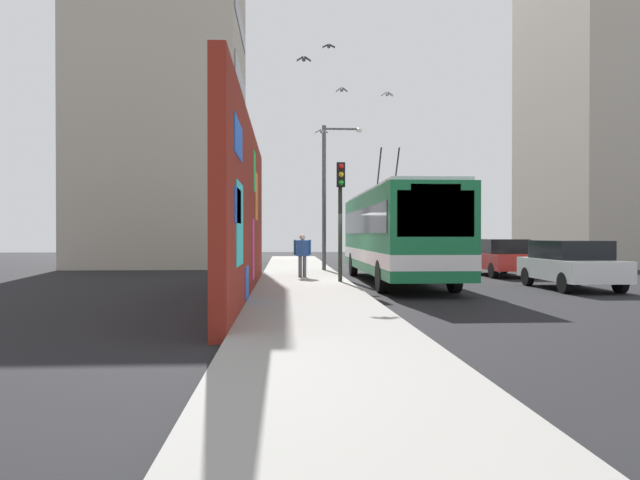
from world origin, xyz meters
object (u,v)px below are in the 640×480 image
object	(u,v)px
parked_car_white	(570,264)
parked_car_red	(499,256)
city_bus	(395,232)
pedestrian_midblock	(302,252)
traffic_light	(341,201)
street_lamp	(329,187)

from	to	relation	value
parked_car_white	parked_car_red	bearing A→B (deg)	-0.00
city_bus	pedestrian_midblock	xyz separation A→B (m)	(0.93, 3.40, -0.77)
parked_car_red	pedestrian_midblock	xyz separation A→B (m)	(-2.61, 8.60, 0.27)
parked_car_white	traffic_light	bearing A→B (deg)	77.80
city_bus	traffic_light	distance (m)	2.71
pedestrian_midblock	traffic_light	size ratio (longest dim) A/B	0.40
street_lamp	traffic_light	bearing A→B (deg)	179.12
parked_car_white	street_lamp	xyz separation A→B (m)	(8.55, 7.24, 3.15)
pedestrian_midblock	street_lamp	xyz separation A→B (m)	(4.76, -1.35, 2.88)
parked_car_white	traffic_light	size ratio (longest dim) A/B	0.99
parked_car_white	traffic_light	world-z (taller)	traffic_light
parked_car_white	street_lamp	world-z (taller)	street_lamp
parked_car_white	street_lamp	distance (m)	11.64
pedestrian_midblock	street_lamp	size ratio (longest dim) A/B	0.24
parked_car_white	pedestrian_midblock	xyz separation A→B (m)	(3.79, 8.60, 0.27)
city_bus	pedestrian_midblock	size ratio (longest dim) A/B	7.11
traffic_light	street_lamp	size ratio (longest dim) A/B	0.62
parked_car_red	traffic_light	distance (m)	9.03
parked_car_red	city_bus	bearing A→B (deg)	124.24
city_bus	street_lamp	bearing A→B (deg)	19.74
parked_car_white	pedestrian_midblock	size ratio (longest dim) A/B	2.51
parked_car_red	pedestrian_midblock	distance (m)	8.99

